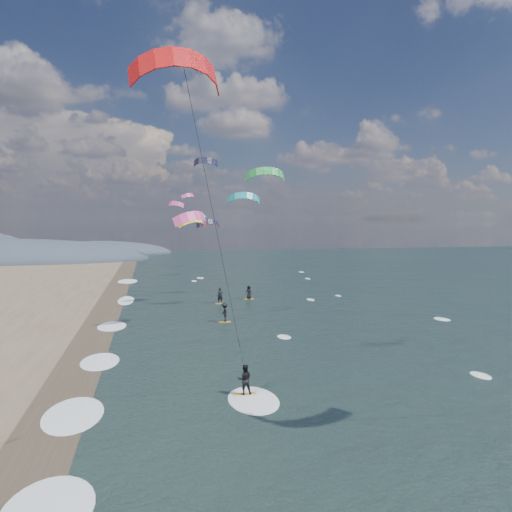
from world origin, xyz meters
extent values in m
plane|color=black|center=(0.00, 0.00, 0.00)|extent=(260.00, 260.00, 0.00)
cube|color=#382D23|center=(-12.00, 10.00, 0.00)|extent=(3.00, 240.00, 0.00)
ellipsoid|color=#3D4756|center=(-40.00, 100.00, 0.00)|extent=(64.00, 24.00, 10.00)
ellipsoid|color=#3D4756|center=(-22.00, 120.00, 0.00)|extent=(40.00, 18.00, 7.00)
cube|color=gold|center=(-2.68, 6.94, 0.03)|extent=(1.25, 0.39, 0.06)
imported|color=black|center=(-2.68, 6.94, 0.85)|extent=(0.83, 0.68, 1.59)
ellipsoid|color=white|center=(-2.38, 6.14, 0.00)|extent=(2.60, 4.20, 0.12)
cylinder|color=black|center=(-4.43, 3.94, 8.33)|extent=(0.02, 0.02, 15.69)
cube|color=gold|center=(-1.02, 25.72, 0.03)|extent=(1.10, 0.35, 0.05)
imported|color=black|center=(-1.02, 25.72, 0.91)|extent=(0.79, 1.19, 1.71)
cube|color=gold|center=(3.66, 38.12, 0.03)|extent=(1.10, 0.35, 0.05)
imported|color=black|center=(3.66, 38.12, 0.82)|extent=(0.89, 0.87, 1.54)
cube|color=gold|center=(-0.07, 35.54, 0.03)|extent=(1.10, 0.35, 0.05)
imported|color=black|center=(-0.07, 35.54, 0.91)|extent=(0.68, 0.49, 1.73)
ellipsoid|color=white|center=(-10.80, -2.00, 0.00)|extent=(2.40, 5.40, 0.11)
ellipsoid|color=white|center=(-10.80, 6.00, 0.00)|extent=(2.40, 5.40, 0.11)
ellipsoid|color=white|center=(-10.80, 15.00, 0.00)|extent=(2.40, 5.40, 0.11)
ellipsoid|color=white|center=(-10.80, 26.00, 0.00)|extent=(2.40, 5.40, 0.11)
ellipsoid|color=white|center=(-10.80, 40.00, 0.00)|extent=(2.40, 5.40, 0.11)
ellipsoid|color=white|center=(-10.80, 58.00, 0.00)|extent=(2.40, 5.40, 0.11)
camera|label=1|loc=(-7.40, -18.41, 9.31)|focal=35.00mm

